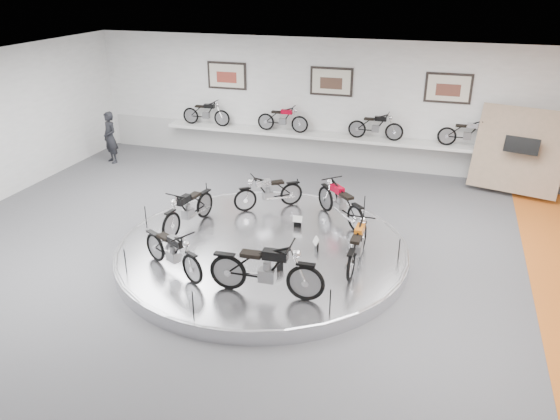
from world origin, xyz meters
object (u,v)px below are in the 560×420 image
(shelf, at_px, (328,137))
(bike_a, at_px, (340,202))
(display_platform, at_px, (263,251))
(bike_b, at_px, (269,191))
(bike_c, at_px, (188,208))
(visitor, at_px, (110,137))
(bike_d, at_px, (173,251))
(bike_e, at_px, (266,269))
(bike_f, at_px, (358,244))

(shelf, xyz_separation_m, bike_a, (1.37, -4.65, -0.21))
(display_platform, distance_m, bike_a, 2.31)
(shelf, xyz_separation_m, bike_b, (-0.51, -4.43, -0.25))
(bike_c, bearing_deg, visitor, -122.14)
(shelf, height_order, bike_d, bike_d)
(visitor, bearing_deg, shelf, 43.43)
(bike_a, distance_m, bike_d, 4.32)
(bike_e, bearing_deg, display_platform, 108.58)
(bike_b, height_order, visitor, visitor)
(display_platform, distance_m, shelf, 6.46)
(bike_e, bearing_deg, bike_a, 77.51)
(shelf, height_order, bike_a, bike_a)
(display_platform, distance_m, visitor, 8.41)
(bike_a, bearing_deg, visitor, 25.98)
(shelf, xyz_separation_m, bike_d, (-1.31, -8.04, -0.23))
(bike_b, height_order, bike_f, bike_f)
(bike_e, bearing_deg, bike_c, 137.78)
(bike_e, xyz_separation_m, bike_f, (1.41, 1.63, -0.09))
(bike_d, bearing_deg, shelf, 108.35)
(shelf, bearing_deg, bike_b, -96.56)
(shelf, relative_size, bike_a, 6.57)
(bike_b, bearing_deg, visitor, -60.12)
(bike_c, bearing_deg, bike_b, 148.78)
(display_platform, height_order, bike_a, bike_a)
(visitor, bearing_deg, display_platform, -4.54)
(bike_b, relative_size, visitor, 0.91)
(bike_c, height_order, bike_f, bike_c)
(bike_a, relative_size, bike_d, 1.05)
(bike_c, relative_size, bike_e, 0.89)
(bike_f, bearing_deg, bike_d, 112.78)
(display_platform, height_order, bike_d, bike_d)
(bike_d, relative_size, visitor, 0.94)
(bike_c, relative_size, bike_f, 1.05)
(bike_c, distance_m, bike_f, 4.11)
(bike_c, bearing_deg, bike_f, 91.30)
(display_platform, bearing_deg, bike_b, 104.53)
(bike_e, bearing_deg, bike_f, 46.58)
(bike_b, relative_size, bike_c, 0.93)
(bike_a, height_order, bike_c, bike_a)
(bike_b, bearing_deg, bike_d, 40.76)
(bike_c, relative_size, bike_d, 1.05)
(shelf, height_order, visitor, visitor)
(bike_b, distance_m, bike_f, 3.47)
(bike_d, bearing_deg, bike_e, 20.56)
(bike_e, xyz_separation_m, visitor, (-7.64, 6.63, -0.01))
(display_platform, height_order, bike_c, bike_c)
(display_platform, bearing_deg, bike_c, 170.71)
(shelf, distance_m, bike_d, 8.15)
(shelf, height_order, bike_c, bike_c)
(bike_b, relative_size, bike_f, 0.98)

